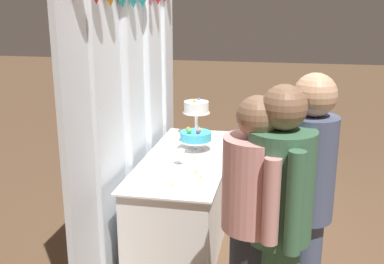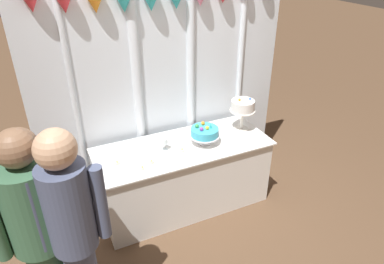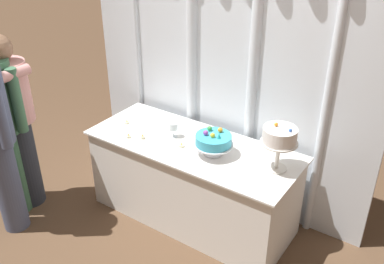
{
  "view_description": "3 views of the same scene",
  "coord_description": "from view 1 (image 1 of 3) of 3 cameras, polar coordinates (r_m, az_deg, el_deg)",
  "views": [
    {
      "loc": [
        -3.63,
        -0.67,
        1.99
      ],
      "look_at": [
        0.13,
        0.08,
        0.9
      ],
      "focal_mm": 43.78,
      "sensor_mm": 36.0,
      "label": 1
    },
    {
      "loc": [
        -1.16,
        -2.57,
        2.49
      ],
      "look_at": [
        0.07,
        0.05,
        0.88
      ],
      "focal_mm": 32.74,
      "sensor_mm": 36.0,
      "label": 2
    },
    {
      "loc": [
        1.64,
        -2.3,
        2.43
      ],
      "look_at": [
        -0.02,
        0.13,
        0.81
      ],
      "focal_mm": 40.16,
      "sensor_mm": 36.0,
      "label": 3
    }
  ],
  "objects": [
    {
      "name": "cake_display_nearright",
      "position": [
        4.52,
        0.53,
        2.84
      ],
      "size": [
        0.26,
        0.26,
        0.36
      ],
      "color": "silver",
      "rests_on": "cake_table"
    },
    {
      "name": "guest_man_pink_jacket",
      "position": [
        2.55,
        10.42,
        -10.6
      ],
      "size": [
        0.5,
        0.45,
        1.6
      ],
      "color": "#3D6B4C",
      "rests_on": "ground_plane"
    },
    {
      "name": "draped_curtain",
      "position": [
        3.89,
        -6.98,
        5.44
      ],
      "size": [
        2.61,
        0.16,
        2.42
      ],
      "color": "silver",
      "rests_on": "ground_plane"
    },
    {
      "name": "wine_glass",
      "position": [
        3.72,
        -1.43,
        -2.69
      ],
      "size": [
        0.07,
        0.07,
        0.13
      ],
      "color": "silver",
      "rests_on": "cake_table"
    },
    {
      "name": "cake_table",
      "position": [
        4.06,
        -0.63,
        -7.89
      ],
      "size": [
        1.72,
        0.69,
        0.72
      ],
      "color": "white",
      "rests_on": "ground_plane"
    },
    {
      "name": "tealight_near_right",
      "position": [
        3.54,
        0.54,
        -5.0
      ],
      "size": [
        0.04,
        0.04,
        0.04
      ],
      "color": "beige",
      "rests_on": "cake_table"
    },
    {
      "name": "tealight_far_left",
      "position": [
        3.31,
        -2.48,
        -6.59
      ],
      "size": [
        0.04,
        0.04,
        0.03
      ],
      "color": "beige",
      "rests_on": "cake_table"
    },
    {
      "name": "guest_girl_blue_dress",
      "position": [
        2.58,
        7.62,
        -10.93
      ],
      "size": [
        0.47,
        0.59,
        1.54
      ],
      "color": "#282D38",
      "rests_on": "ground_plane"
    },
    {
      "name": "guest_man_dark_suit",
      "position": [
        2.71,
        13.9,
        -7.9
      ],
      "size": [
        0.45,
        0.31,
        1.63
      ],
      "color": "#4C5675",
      "rests_on": "ground_plane"
    },
    {
      "name": "tealight_far_right",
      "position": [
        3.86,
        0.38,
        -3.26
      ],
      "size": [
        0.05,
        0.05,
        0.03
      ],
      "color": "beige",
      "rests_on": "cake_table"
    },
    {
      "name": "ground_plane",
      "position": [
        4.2,
        0.75,
        -12.51
      ],
      "size": [
        24.0,
        24.0,
        0.0
      ],
      "primitive_type": "plane",
      "color": "brown"
    },
    {
      "name": "tealight_near_left",
      "position": [
        3.44,
        1.08,
        -5.69
      ],
      "size": [
        0.04,
        0.04,
        0.03
      ],
      "color": "beige",
      "rests_on": "cake_table"
    },
    {
      "name": "cake_display_nearleft",
      "position": [
        4.08,
        0.44,
        -0.58
      ],
      "size": [
        0.3,
        0.3,
        0.21
      ],
      "color": "silver",
      "rests_on": "cake_table"
    }
  ]
}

